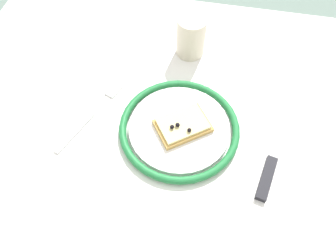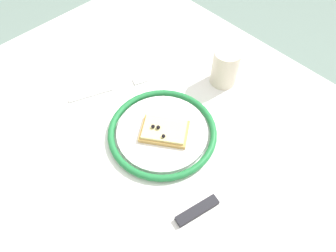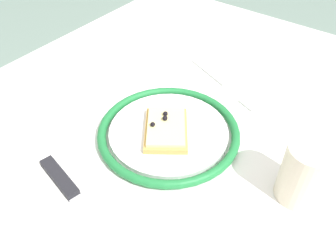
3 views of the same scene
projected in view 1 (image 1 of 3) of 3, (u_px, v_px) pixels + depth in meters
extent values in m
plane|color=slate|center=(184.00, 230.00, 1.28)|extent=(6.00, 6.00, 0.00)
cube|color=white|center=(200.00, 137.00, 0.65)|extent=(1.16, 0.84, 0.03)
cylinder|color=#4C4742|center=(72.00, 86.00, 1.21)|extent=(0.05, 0.05, 0.74)
cylinder|color=white|center=(180.00, 131.00, 0.63)|extent=(0.20, 0.20, 0.01)
torus|color=#1E7238|center=(180.00, 130.00, 0.63)|extent=(0.24, 0.24, 0.01)
cube|color=tan|center=(184.00, 125.00, 0.63)|extent=(0.12, 0.12, 0.01)
cube|color=#E9DB8F|center=(185.00, 123.00, 0.62)|extent=(0.11, 0.10, 0.01)
sphere|color=black|center=(179.00, 125.00, 0.61)|extent=(0.01, 0.01, 0.01)
sphere|color=black|center=(191.00, 130.00, 0.60)|extent=(0.01, 0.01, 0.01)
sphere|color=black|center=(173.00, 127.00, 0.61)|extent=(0.01, 0.01, 0.01)
cube|color=silver|center=(282.00, 129.00, 0.64)|extent=(0.05, 0.15, 0.00)
cube|color=black|center=(268.00, 178.00, 0.58)|extent=(0.04, 0.09, 0.01)
cube|color=silver|center=(76.00, 133.00, 0.64)|extent=(0.05, 0.11, 0.00)
cube|color=silver|center=(115.00, 91.00, 0.69)|extent=(0.03, 0.04, 0.00)
cylinder|color=beige|center=(192.00, 37.00, 0.72)|extent=(0.07, 0.07, 0.10)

